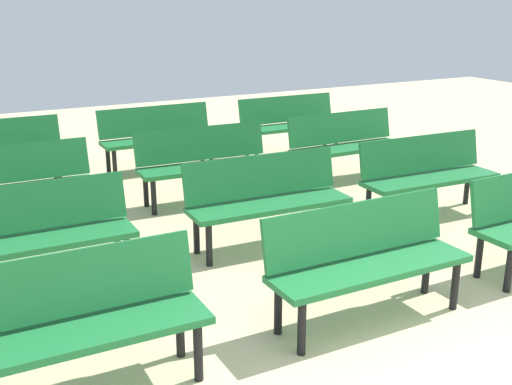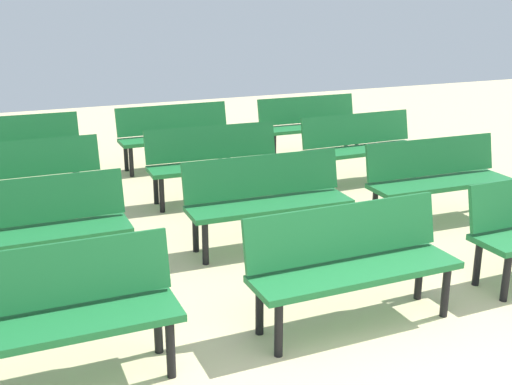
{
  "view_description": "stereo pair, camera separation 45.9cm",
  "coord_description": "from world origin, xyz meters",
  "px_view_note": "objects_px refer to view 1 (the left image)",
  "views": [
    {
      "loc": [
        -2.7,
        -1.9,
        2.35
      ],
      "look_at": [
        0.0,
        3.17,
        0.55
      ],
      "focal_mm": 44.29,
      "sensor_mm": 36.0,
      "label": 1
    },
    {
      "loc": [
        -2.28,
        -2.1,
        2.35
      ],
      "look_at": [
        0.0,
        3.17,
        0.55
      ],
      "focal_mm": 44.29,
      "sensor_mm": 36.0,
      "label": 2
    }
  ],
  "objects_px": {
    "bench_r2_c2": "(345,142)",
    "bench_r3_c2": "(290,121)",
    "bench_r1_c0": "(34,231)",
    "bench_r0_c1": "(366,255)",
    "bench_r2_c1": "(204,160)",
    "bench_r2_c0": "(14,182)",
    "bench_r1_c1": "(267,196)",
    "bench_r0_c0": "(73,318)",
    "bench_r1_c2": "(427,171)",
    "bench_r3_c1": "(158,134)"
  },
  "relations": [
    {
      "from": "bench_r0_c0",
      "to": "bench_r0_c1",
      "type": "bearing_deg",
      "value": -1.01
    },
    {
      "from": "bench_r2_c1",
      "to": "bench_r3_c2",
      "type": "distance_m",
      "value": 2.62
    },
    {
      "from": "bench_r2_c0",
      "to": "bench_r1_c0",
      "type": "bearing_deg",
      "value": -91.63
    },
    {
      "from": "bench_r1_c1",
      "to": "bench_r2_c0",
      "type": "relative_size",
      "value": 1.01
    },
    {
      "from": "bench_r1_c2",
      "to": "bench_r3_c1",
      "type": "bearing_deg",
      "value": 123.12
    },
    {
      "from": "bench_r0_c1",
      "to": "bench_r2_c1",
      "type": "xyz_separation_m",
      "value": [
        0.08,
        3.19,
        0.0
      ]
    },
    {
      "from": "bench_r1_c1",
      "to": "bench_r3_c2",
      "type": "bearing_deg",
      "value": 57.78
    },
    {
      "from": "bench_r2_c2",
      "to": "bench_r3_c2",
      "type": "relative_size",
      "value": 1.0
    },
    {
      "from": "bench_r1_c2",
      "to": "bench_r3_c2",
      "type": "xyz_separation_m",
      "value": [
        0.15,
        3.17,
        0.0
      ]
    },
    {
      "from": "bench_r0_c0",
      "to": "bench_r2_c1",
      "type": "distance_m",
      "value": 3.84
    },
    {
      "from": "bench_r2_c0",
      "to": "bench_r2_c2",
      "type": "relative_size",
      "value": 1.0
    },
    {
      "from": "bench_r3_c1",
      "to": "bench_r2_c0",
      "type": "bearing_deg",
      "value": -143.74
    },
    {
      "from": "bench_r2_c2",
      "to": "bench_r3_c1",
      "type": "relative_size",
      "value": 1.0
    },
    {
      "from": "bench_r2_c0",
      "to": "bench_r3_c2",
      "type": "height_order",
      "value": "same"
    },
    {
      "from": "bench_r0_c0",
      "to": "bench_r1_c1",
      "type": "bearing_deg",
      "value": 36.12
    },
    {
      "from": "bench_r0_c0",
      "to": "bench_r3_c1",
      "type": "xyz_separation_m",
      "value": [
        2.22,
        4.76,
        0.0
      ]
    },
    {
      "from": "bench_r1_c0",
      "to": "bench_r3_c2",
      "type": "xyz_separation_m",
      "value": [
        4.28,
        3.06,
        0.0
      ]
    },
    {
      "from": "bench_r0_c0",
      "to": "bench_r3_c2",
      "type": "bearing_deg",
      "value": 47.82
    },
    {
      "from": "bench_r1_c1",
      "to": "bench_r3_c2",
      "type": "distance_m",
      "value": 3.78
    },
    {
      "from": "bench_r2_c0",
      "to": "bench_r3_c1",
      "type": "xyz_separation_m",
      "value": [
        2.12,
        1.57,
        0.0
      ]
    },
    {
      "from": "bench_r3_c1",
      "to": "bench_r2_c2",
      "type": "bearing_deg",
      "value": -39.32
    },
    {
      "from": "bench_r0_c1",
      "to": "bench_r2_c1",
      "type": "height_order",
      "value": "same"
    },
    {
      "from": "bench_r0_c0",
      "to": "bench_r3_c1",
      "type": "bearing_deg",
      "value": 65.5
    },
    {
      "from": "bench_r0_c1",
      "to": "bench_r2_c1",
      "type": "relative_size",
      "value": 0.99
    },
    {
      "from": "bench_r0_c1",
      "to": "bench_r2_c0",
      "type": "height_order",
      "value": "same"
    },
    {
      "from": "bench_r2_c1",
      "to": "bench_r2_c2",
      "type": "relative_size",
      "value": 1.01
    },
    {
      "from": "bench_r0_c1",
      "to": "bench_r2_c1",
      "type": "distance_m",
      "value": 3.19
    },
    {
      "from": "bench_r1_c0",
      "to": "bench_r1_c2",
      "type": "bearing_deg",
      "value": -1.21
    },
    {
      "from": "bench_r0_c0",
      "to": "bench_r2_c0",
      "type": "xyz_separation_m",
      "value": [
        0.1,
        3.2,
        0.0
      ]
    },
    {
      "from": "bench_r1_c1",
      "to": "bench_r2_c1",
      "type": "height_order",
      "value": "same"
    },
    {
      "from": "bench_r0_c1",
      "to": "bench_r1_c1",
      "type": "relative_size",
      "value": 0.99
    },
    {
      "from": "bench_r3_c1",
      "to": "bench_r0_c0",
      "type": "bearing_deg",
      "value": -115.24
    },
    {
      "from": "bench_r2_c1",
      "to": "bench_r2_c2",
      "type": "xyz_separation_m",
      "value": [
        2.02,
        -0.0,
        0.0
      ]
    },
    {
      "from": "bench_r0_c1",
      "to": "bench_r2_c2",
      "type": "relative_size",
      "value": 1.0
    },
    {
      "from": "bench_r1_c1",
      "to": "bench_r3_c2",
      "type": "xyz_separation_m",
      "value": [
        2.13,
        3.12,
        0.0
      ]
    },
    {
      "from": "bench_r0_c0",
      "to": "bench_r3_c1",
      "type": "distance_m",
      "value": 5.26
    },
    {
      "from": "bench_r2_c1",
      "to": "bench_r1_c0",
      "type": "bearing_deg",
      "value": -142.69
    },
    {
      "from": "bench_r0_c1",
      "to": "bench_r2_c0",
      "type": "distance_m",
      "value": 3.84
    },
    {
      "from": "bench_r2_c0",
      "to": "bench_r2_c2",
      "type": "distance_m",
      "value": 4.14
    },
    {
      "from": "bench_r3_c1",
      "to": "bench_r0_c1",
      "type": "bearing_deg",
      "value": -91.28
    },
    {
      "from": "bench_r2_c1",
      "to": "bench_r3_c2",
      "type": "bearing_deg",
      "value": 39.3
    },
    {
      "from": "bench_r0_c1",
      "to": "bench_r3_c1",
      "type": "relative_size",
      "value": 1.0
    },
    {
      "from": "bench_r2_c0",
      "to": "bench_r3_c1",
      "type": "height_order",
      "value": "same"
    },
    {
      "from": "bench_r2_c0",
      "to": "bench_r0_c0",
      "type": "bearing_deg",
      "value": -91.33
    },
    {
      "from": "bench_r0_c1",
      "to": "bench_r3_c1",
      "type": "distance_m",
      "value": 4.82
    },
    {
      "from": "bench_r0_c0",
      "to": "bench_r1_c2",
      "type": "relative_size",
      "value": 0.99
    },
    {
      "from": "bench_r2_c2",
      "to": "bench_r3_c2",
      "type": "distance_m",
      "value": 1.57
    },
    {
      "from": "bench_r2_c1",
      "to": "bench_r3_c2",
      "type": "xyz_separation_m",
      "value": [
        2.11,
        1.56,
        0.0
      ]
    },
    {
      "from": "bench_r0_c1",
      "to": "bench_r1_c2",
      "type": "bearing_deg",
      "value": 37.65
    },
    {
      "from": "bench_r1_c0",
      "to": "bench_r1_c1",
      "type": "relative_size",
      "value": 0.99
    }
  ]
}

